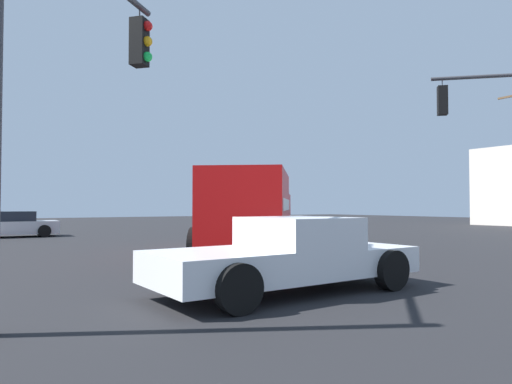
# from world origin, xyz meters

# --- Properties ---
(ground_plane) EXTENTS (100.00, 100.00, 0.00)m
(ground_plane) POSITION_xyz_m (0.00, 0.00, 0.00)
(ground_plane) COLOR black
(delivery_truck) EXTENTS (7.45, 6.69, 2.68)m
(delivery_truck) POSITION_xyz_m (1.28, 0.03, 1.41)
(delivery_truck) COLOR red
(delivery_truck) RESTS_ON ground
(traffic_light_primary) EXTENTS (2.76, 3.04, 5.84)m
(traffic_light_primary) POSITION_xyz_m (7.12, -7.05, 3.83)
(traffic_light_primary) COLOR #38383D
(traffic_light_primary) RESTS_ON ground
(pickup_white) EXTENTS (2.38, 5.26, 1.38)m
(pickup_white) POSITION_xyz_m (7.60, -3.12, 0.73)
(pickup_white) COLOR white
(pickup_white) RESTS_ON ground
(sedan_silver) EXTENTS (2.13, 4.35, 1.31)m
(sedan_silver) POSITION_xyz_m (-11.93, -6.13, 0.63)
(sedan_silver) COLOR #B7BABF
(sedan_silver) RESTS_ON ground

